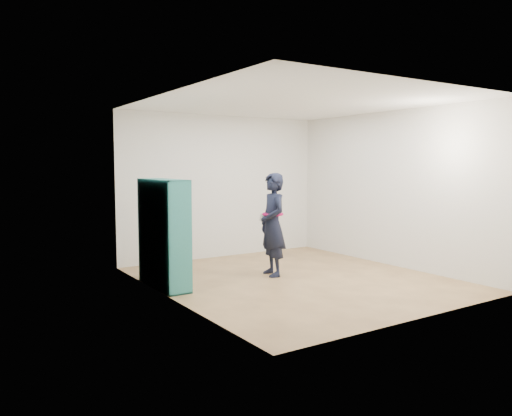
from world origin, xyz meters
TOP-DOWN VIEW (x-y plane):
  - floor at (0.00, 0.00)m, footprint 4.50×4.50m
  - ceiling at (0.00, 0.00)m, footprint 4.50×4.50m
  - wall_left at (-2.00, 0.00)m, footprint 0.02×4.50m
  - wall_right at (2.00, 0.00)m, footprint 0.02×4.50m
  - wall_back at (0.00, 2.25)m, footprint 4.00×0.02m
  - wall_front at (0.00, -2.25)m, footprint 4.00×0.02m
  - bookshelf at (-1.85, 0.66)m, footprint 0.33×1.13m
  - person at (-0.15, 0.42)m, footprint 0.48×0.64m
  - smartphone at (-0.28, 0.53)m, footprint 0.01×0.10m

SIDE VIEW (x-z plane):
  - floor at x=0.00m, z-range 0.00..0.00m
  - bookshelf at x=-1.85m, z-range -0.02..1.49m
  - person at x=-0.15m, z-range 0.00..1.58m
  - smartphone at x=-0.28m, z-range 0.83..0.96m
  - wall_left at x=-2.00m, z-range 0.00..2.60m
  - wall_right at x=2.00m, z-range 0.00..2.60m
  - wall_back at x=0.00m, z-range 0.00..2.60m
  - wall_front at x=0.00m, z-range 0.00..2.60m
  - ceiling at x=0.00m, z-range 2.60..2.60m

